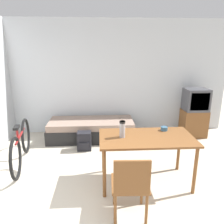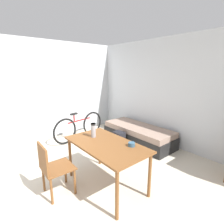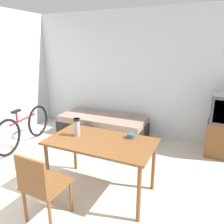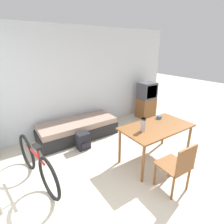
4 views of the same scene
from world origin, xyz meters
The scene contains 10 objects.
ground_plane centered at (0.00, 0.00, 0.00)m, with size 20.00×20.00×0.00m, color beige.
wall_back centered at (0.00, 3.44, 1.35)m, with size 5.71×0.06×2.70m.
wall_left centered at (-2.39, 1.70, 1.35)m, with size 0.06×4.41×2.70m.
daybed centered at (-0.47, 2.93, 0.22)m, with size 1.97×0.80×0.45m.
dining_table centered at (0.42, 1.14, 0.68)m, with size 1.40×0.78×0.76m.
wooden_chair centered at (0.08, 0.36, 0.49)m, with size 0.46×0.46×0.87m.
bicycle centered at (-1.69, 1.84, 0.36)m, with size 0.30×1.65×0.78m.
thermos_flask centered at (0.06, 1.15, 0.90)m, with size 0.09×0.09×0.25m.
mate_bowl centered at (0.76, 1.38, 0.79)m, with size 0.11×0.11×0.06m.
backpack centered at (-0.60, 2.34, 0.19)m, with size 0.28×0.25×0.39m.
Camera 2 is at (2.48, -0.46, 1.92)m, focal length 28.00 mm.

